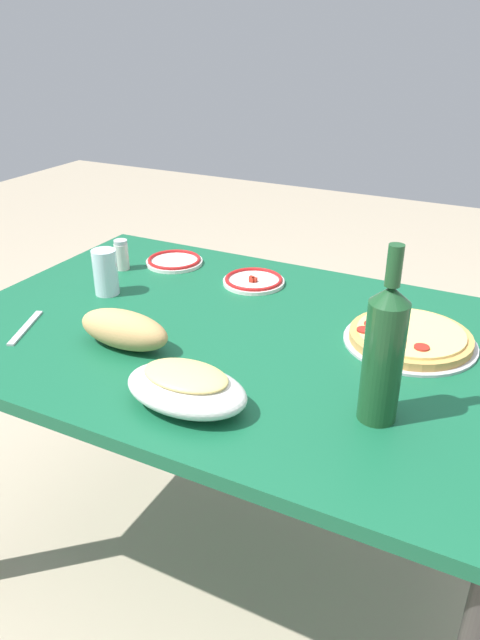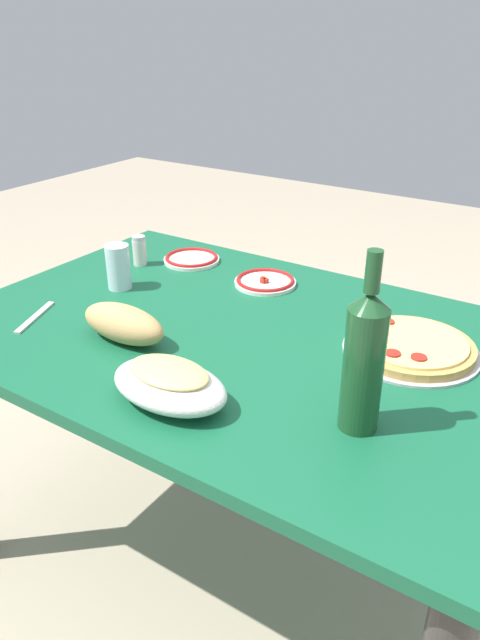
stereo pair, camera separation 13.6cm
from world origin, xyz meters
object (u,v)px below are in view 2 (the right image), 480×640
Objects in this scene: pepperoni_pizza at (411,347)px; baked_pasta_dish at (169,383)px; bread_loaf at (123,324)px; water_glass at (118,267)px; dining_table at (240,373)px; wine_bottle at (364,360)px; spice_shaker at (139,251)px; side_plate_near at (265,281)px; side_plate_far at (192,259)px.

baked_pasta_dish is (0.31, 0.43, 0.03)m from pepperoni_pizza.
water_glass is at bearing -44.52° from bread_loaf.
bread_loaf is (0.24, -0.13, 0.00)m from baked_pasta_dish.
dining_table is 6.14× the size of bread_loaf.
wine_bottle is at bearing -159.16° from baked_pasta_dish.
water_glass is at bearing -5.01° from dining_table.
spice_shaker is (0.85, -0.38, -0.09)m from wine_bottle.
spice_shaker is (0.52, -0.50, 0.00)m from baked_pasta_dish.
pepperoni_pizza is 3.35× the size of spice_shaker.
bread_loaf is at bearing 28.29° from pepperoni_pizza.
side_plate_far is (0.27, -0.03, -0.00)m from side_plate_near.
wine_bottle reaches higher than dining_table.
bread_loaf is 0.47m from spice_shaker.
wine_bottle reaches higher than pepperoni_pizza.
baked_pasta_dish is at bearing 124.40° from side_plate_far.
bread_loaf is (0.19, 0.18, 0.15)m from dining_table.
spice_shaker is (0.11, 0.10, 0.03)m from side_plate_far.
dining_table is 0.31m from side_plate_near.
baked_pasta_dish is 0.59m from side_plate_near.
water_glass is 0.27m from side_plate_far.
bread_loaf is (0.56, -0.01, -0.09)m from wine_bottle.
water_glass is 0.17m from spice_shaker.
pepperoni_pizza is 0.53m from baked_pasta_dish.
side_plate_near is 0.46m from bread_loaf.
dining_table is 11.26× the size of water_glass.
side_plate_far is at bearing -98.83° from water_glass.
side_plate_near is (0.09, -0.27, 0.12)m from dining_table.
pepperoni_pizza reaches higher than side_plate_near.
water_glass is at bearing 81.17° from side_plate_far.
baked_pasta_dish is 0.27m from bread_loaf.
spice_shaker reaches higher than side_plate_near.
side_plate_far is 0.50m from bread_loaf.
baked_pasta_dish is at bearing 98.51° from dining_table.
side_plate_near is (0.46, -0.45, -0.13)m from wine_bottle.
wine_bottle is 1.96× the size of side_plate_near.
wine_bottle is 0.93m from spice_shaker.
bread_loaf is (0.10, 0.44, 0.03)m from side_plate_near.
bread_loaf is at bearing -0.90° from wine_bottle.
side_plate_far is 1.90× the size of spice_shaker.
bread_loaf is at bearing 77.58° from side_plate_near.
spice_shaker is at bearing -24.10° from wine_bottle.
baked_pasta_dish is 1.10× the size of bread_loaf.
dining_table is at bearing 141.13° from side_plate_far.
spice_shaker is at bearing -22.11° from dining_table.
pepperoni_pizza is 2.44× the size of water_glass.
baked_pasta_dish is 1.45× the size of side_plate_far.
wine_bottle is 0.89m from side_plate_far.
dining_table is 0.44m from water_glass.
bread_loaf reaches higher than pepperoni_pizza.
spice_shaker reaches higher than side_plate_far.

